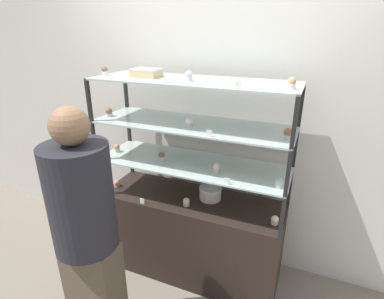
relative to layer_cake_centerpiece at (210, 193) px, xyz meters
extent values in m
plane|color=gray|center=(-0.13, -0.05, -0.77)|extent=(20.00, 20.00, 0.00)
cube|color=silver|center=(-0.13, 0.33, 0.53)|extent=(8.00, 0.05, 2.60)
cube|color=black|center=(-0.13, -0.05, -0.41)|extent=(1.44, 0.48, 0.72)
cube|color=black|center=(-0.84, 0.18, 0.10)|extent=(0.02, 0.02, 0.31)
cube|color=black|center=(0.57, 0.18, 0.10)|extent=(0.02, 0.02, 0.31)
cube|color=black|center=(-0.84, -0.28, 0.10)|extent=(0.02, 0.02, 0.31)
cube|color=black|center=(0.57, -0.28, 0.10)|extent=(0.02, 0.02, 0.31)
cube|color=#B2C6C1|center=(-0.13, -0.05, 0.25)|extent=(1.44, 0.48, 0.01)
cube|color=black|center=(-0.84, 0.18, 0.41)|extent=(0.02, 0.02, 0.31)
cube|color=black|center=(0.57, 0.18, 0.41)|extent=(0.02, 0.02, 0.31)
cube|color=black|center=(-0.84, -0.28, 0.41)|extent=(0.02, 0.02, 0.31)
cube|color=black|center=(0.57, -0.28, 0.41)|extent=(0.02, 0.02, 0.31)
cube|color=#B2C6C1|center=(-0.13, -0.05, 0.56)|extent=(1.44, 0.48, 0.01)
cube|color=black|center=(-0.84, 0.18, 0.72)|extent=(0.02, 0.02, 0.31)
cube|color=black|center=(0.57, 0.18, 0.72)|extent=(0.02, 0.02, 0.31)
cube|color=black|center=(-0.84, -0.28, 0.72)|extent=(0.02, 0.02, 0.31)
cube|color=black|center=(0.57, -0.28, 0.72)|extent=(0.02, 0.02, 0.31)
cube|color=#B2C6C1|center=(-0.13, -0.05, 0.87)|extent=(1.44, 0.48, 0.01)
cylinder|color=beige|center=(0.00, 0.00, -0.01)|extent=(0.17, 0.17, 0.09)
cylinder|color=white|center=(0.00, 0.00, 0.04)|extent=(0.18, 0.18, 0.02)
cube|color=#DBBC84|center=(-0.48, -0.06, 0.90)|extent=(0.19, 0.15, 0.05)
cube|color=silver|center=(-0.48, -0.06, 0.93)|extent=(0.20, 0.15, 0.01)
cylinder|color=#CCB28C|center=(-0.80, -0.13, -0.04)|extent=(0.05, 0.05, 0.02)
sphere|color=#E5996B|center=(-0.80, -0.13, -0.01)|extent=(0.05, 0.05, 0.05)
cylinder|color=beige|center=(-0.13, -0.16, -0.04)|extent=(0.05, 0.05, 0.02)
sphere|color=#F4EAB2|center=(-0.13, -0.16, -0.01)|extent=(0.05, 0.05, 0.05)
cylinder|color=beige|center=(0.52, -0.14, -0.04)|extent=(0.05, 0.05, 0.02)
sphere|color=#F4EAB2|center=(0.52, -0.14, -0.01)|extent=(0.05, 0.05, 0.05)
cube|color=white|center=(-0.46, -0.27, -0.03)|extent=(0.04, 0.00, 0.04)
cylinder|color=white|center=(-0.79, -0.09, 0.27)|extent=(0.05, 0.05, 0.03)
sphere|color=#E5996B|center=(-0.79, -0.09, 0.30)|extent=(0.05, 0.05, 0.05)
cylinder|color=white|center=(-0.37, -0.10, 0.27)|extent=(0.05, 0.05, 0.03)
sphere|color=#8C5B42|center=(-0.37, -0.10, 0.30)|extent=(0.05, 0.05, 0.05)
cylinder|color=beige|center=(0.08, -0.13, 0.27)|extent=(0.05, 0.05, 0.03)
sphere|color=silver|center=(0.08, -0.13, 0.30)|extent=(0.05, 0.05, 0.05)
cylinder|color=white|center=(0.52, -0.19, 0.27)|extent=(0.05, 0.05, 0.03)
sphere|color=silver|center=(0.52, -0.19, 0.30)|extent=(0.05, 0.05, 0.05)
cube|color=white|center=(0.21, -0.27, 0.28)|extent=(0.04, 0.00, 0.04)
cylinder|color=white|center=(-0.80, -0.13, 0.58)|extent=(0.05, 0.05, 0.02)
sphere|color=#8C5B42|center=(-0.80, -0.13, 0.61)|extent=(0.05, 0.05, 0.05)
cylinder|color=beige|center=(-0.12, -0.13, 0.58)|extent=(0.05, 0.05, 0.02)
sphere|color=white|center=(-0.12, -0.13, 0.61)|extent=(0.05, 0.05, 0.05)
cylinder|color=beige|center=(0.53, -0.11, 0.58)|extent=(0.05, 0.05, 0.02)
sphere|color=#8C5B42|center=(0.53, -0.11, 0.61)|extent=(0.05, 0.05, 0.05)
cube|color=white|center=(0.08, -0.27, 0.59)|extent=(0.04, 0.00, 0.04)
cylinder|color=white|center=(-0.81, -0.11, 0.89)|extent=(0.05, 0.05, 0.03)
sphere|color=#8C5B42|center=(-0.81, -0.11, 0.92)|extent=(0.05, 0.05, 0.05)
cylinder|color=beige|center=(-0.14, -0.11, 0.89)|extent=(0.05, 0.05, 0.03)
sphere|color=silver|center=(-0.14, -0.11, 0.92)|extent=(0.05, 0.05, 0.05)
cylinder|color=white|center=(0.52, -0.15, 0.89)|extent=(0.05, 0.05, 0.03)
sphere|color=#E5996B|center=(0.52, -0.15, 0.92)|extent=(0.05, 0.05, 0.05)
cube|color=white|center=(0.25, -0.27, 0.90)|extent=(0.04, 0.00, 0.04)
cube|color=brown|center=(-0.49, -0.83, -0.40)|extent=(0.36, 0.20, 0.74)
cylinder|color=#26262D|center=(-0.49, -0.83, 0.30)|extent=(0.37, 0.37, 0.65)
sphere|color=#936B4C|center=(-0.49, -0.83, 0.73)|extent=(0.21, 0.21, 0.21)
camera|label=1|loc=(0.67, -1.95, 1.19)|focal=28.00mm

